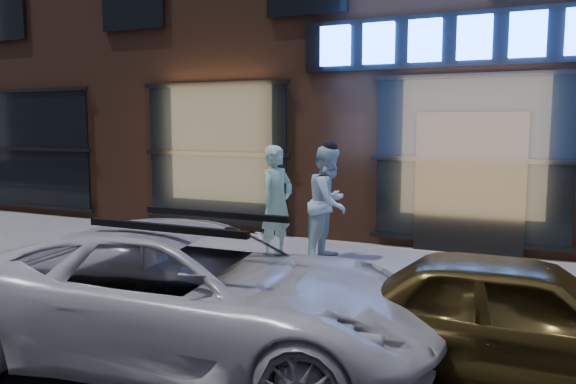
% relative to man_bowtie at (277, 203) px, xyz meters
% --- Properties ---
extents(ground, '(90.00, 90.00, 0.00)m').
position_rel_man_bowtie_xyz_m(ground, '(2.80, -2.25, -0.93)').
color(ground, slate).
rests_on(ground, ground).
extents(curb, '(60.00, 0.25, 0.12)m').
position_rel_man_bowtie_xyz_m(curb, '(2.80, -2.25, -0.87)').
color(curb, gray).
rests_on(curb, ground).
extents(man_bowtie, '(0.62, 0.77, 1.86)m').
position_rel_man_bowtie_xyz_m(man_bowtie, '(0.00, 0.00, 0.00)').
color(man_bowtie, '#B3ECD2').
rests_on(man_bowtie, ground).
extents(man_cap, '(0.78, 0.96, 1.85)m').
position_rel_man_bowtie_xyz_m(man_cap, '(0.76, 0.38, -0.00)').
color(man_cap, white).
rests_on(man_cap, ground).
extents(white_suv, '(4.83, 2.71, 1.28)m').
position_rel_man_bowtie_xyz_m(white_suv, '(1.00, -3.92, -0.29)').
color(white_suv, silver).
rests_on(white_suv, ground).
extents(gold_sedan, '(3.33, 1.40, 1.12)m').
position_rel_man_bowtie_xyz_m(gold_sedan, '(3.81, -3.19, -0.37)').
color(gold_sedan, brown).
rests_on(gold_sedan, ground).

